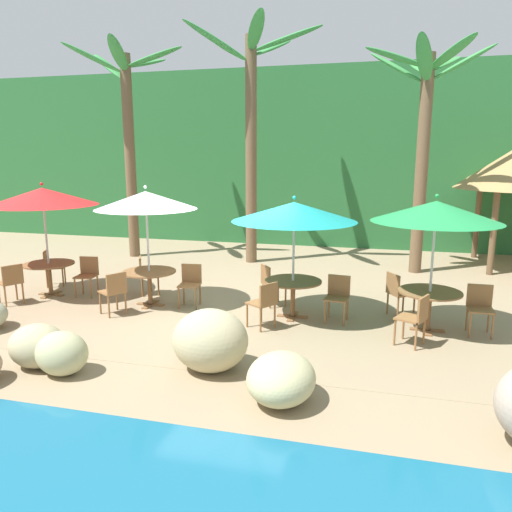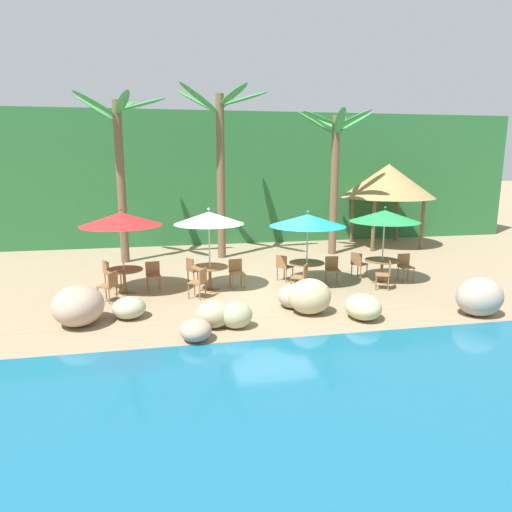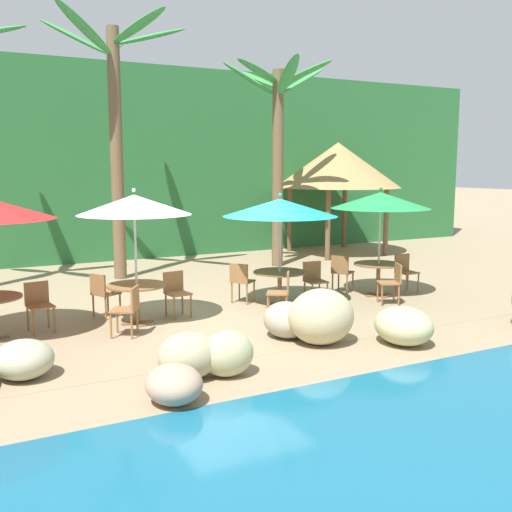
% 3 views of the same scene
% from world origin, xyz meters
% --- Properties ---
extents(ground_plane, '(120.00, 120.00, 0.00)m').
position_xyz_m(ground_plane, '(0.00, 0.00, 0.00)').
color(ground_plane, '#937F60').
extents(terrace_deck, '(18.00, 5.20, 0.01)m').
position_xyz_m(terrace_deck, '(0.00, 0.00, 0.00)').
color(terrace_deck, '#937F60').
rests_on(terrace_deck, ground).
extents(foliage_backdrop, '(28.00, 2.40, 6.00)m').
position_xyz_m(foliage_backdrop, '(0.00, 9.00, 3.00)').
color(foliage_backdrop, '#286633').
rests_on(foliage_backdrop, ground).
extents(rock_seawall, '(14.23, 2.83, 0.98)m').
position_xyz_m(rock_seawall, '(0.47, -2.85, 0.40)').
color(rock_seawall, '#A4A687').
rests_on(rock_seawall, ground).
extents(chair_red_seaward, '(0.47, 0.48, 0.87)m').
position_xyz_m(chair_red_seaward, '(-3.54, 0.49, 0.51)').
color(chair_red_seaward, olive).
rests_on(chair_red_seaward, ground).
extents(umbrella_white, '(2.06, 2.06, 2.51)m').
position_xyz_m(umbrella_white, '(-1.86, 0.16, 2.21)').
color(umbrella_white, silver).
rests_on(umbrella_white, ground).
extents(dining_table_white, '(1.10, 1.10, 0.74)m').
position_xyz_m(dining_table_white, '(-1.86, 0.16, 0.61)').
color(dining_table_white, brown).
rests_on(dining_table_white, ground).
extents(chair_white_seaward, '(0.47, 0.47, 0.87)m').
position_xyz_m(chair_white_seaward, '(-1.03, 0.35, 0.51)').
color(chair_white_seaward, olive).
rests_on(chair_white_seaward, ground).
extents(chair_white_inland, '(0.57, 0.57, 0.87)m').
position_xyz_m(chair_white_inland, '(-2.32, 0.88, 0.51)').
color(chair_white_inland, olive).
rests_on(chair_white_inland, ground).
extents(chair_white_left, '(0.58, 0.58, 0.87)m').
position_xyz_m(chair_white_left, '(-2.23, -0.61, 0.51)').
color(chair_white_left, olive).
rests_on(chair_white_left, ground).
extents(umbrella_teal, '(2.36, 2.36, 2.36)m').
position_xyz_m(umbrella_teal, '(1.17, 0.14, 2.06)').
color(umbrella_teal, silver).
rests_on(umbrella_teal, ground).
extents(dining_table_teal, '(1.10, 1.10, 0.74)m').
position_xyz_m(dining_table_teal, '(1.17, 0.14, 0.61)').
color(dining_table_teal, brown).
rests_on(dining_table_teal, ground).
extents(chair_teal_seaward, '(0.46, 0.47, 0.87)m').
position_xyz_m(chair_teal_seaward, '(2.02, 0.15, 0.51)').
color(chair_teal_seaward, olive).
rests_on(chair_teal_seaward, ground).
extents(chair_teal_inland, '(0.59, 0.59, 0.87)m').
position_xyz_m(chair_teal_inland, '(0.58, 0.76, 0.51)').
color(chair_teal_inland, olive).
rests_on(chair_teal_inland, ground).
extents(chair_teal_left, '(0.59, 0.58, 0.87)m').
position_xyz_m(chair_teal_left, '(0.78, -0.62, 0.51)').
color(chair_teal_left, olive).
rests_on(chair_teal_left, ground).
extents(umbrella_green, '(2.19, 2.19, 2.45)m').
position_xyz_m(umbrella_green, '(3.65, 0.00, 2.15)').
color(umbrella_green, silver).
rests_on(umbrella_green, ground).
extents(dining_table_green, '(1.10, 1.10, 0.74)m').
position_xyz_m(dining_table_green, '(3.65, 0.00, 0.61)').
color(dining_table_green, brown).
rests_on(dining_table_green, ground).
extents(chair_green_seaward, '(0.42, 0.43, 0.87)m').
position_xyz_m(chair_green_seaward, '(4.50, 0.09, 0.51)').
color(chair_green_seaward, olive).
rests_on(chair_green_seaward, ground).
extents(chair_green_inland, '(0.58, 0.58, 0.87)m').
position_xyz_m(chair_green_inland, '(3.12, 0.68, 0.51)').
color(chair_green_inland, olive).
rests_on(chair_green_inland, ground).
extents(chair_green_left, '(0.56, 0.56, 0.87)m').
position_xyz_m(chair_green_left, '(3.37, -0.81, 0.51)').
color(chair_green_left, olive).
rests_on(chair_green_left, ground).
extents(palm_tree_second, '(3.64, 3.76, 6.58)m').
position_xyz_m(palm_tree_second, '(-0.90, 4.84, 4.34)').
color(palm_tree_second, brown).
rests_on(palm_tree_second, ground).
extents(palm_tree_third, '(3.22, 3.22, 5.81)m').
position_xyz_m(palm_tree_third, '(3.70, 4.68, 4.01)').
color(palm_tree_third, brown).
rests_on(palm_tree_third, ground).
extents(palapa_hut, '(4.17, 4.17, 3.68)m').
position_xyz_m(palapa_hut, '(6.75, 6.00, 2.92)').
color(palapa_hut, brown).
rests_on(palapa_hut, ground).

